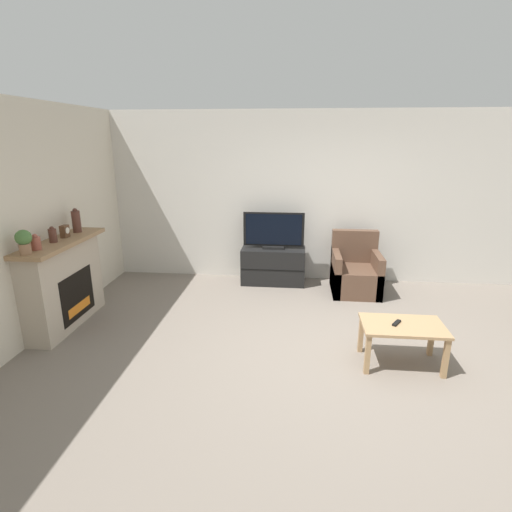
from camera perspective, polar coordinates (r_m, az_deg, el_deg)
The scene contains 14 objects.
ground_plane at distance 4.54m, azimuth 11.42°, elevation -13.88°, with size 24.00×24.00×0.00m, color slate.
wall_back at distance 6.53m, azimuth 10.05°, elevation 8.15°, with size 12.00×0.06×2.70m.
wall_left at distance 5.02m, azimuth -31.41°, elevation 3.48°, with size 0.06×12.00×2.70m.
fireplace at distance 5.47m, azimuth -25.76°, elevation -3.43°, with size 0.44×1.42×1.10m.
mantel_vase_left at distance 4.96m, azimuth -28.97°, elevation 1.68°, with size 0.11×0.11×0.18m.
mantel_vase_centre_left at distance 5.21m, azimuth -27.05°, elevation 2.68°, with size 0.09×0.09×0.19m.
mantel_vase_right at distance 5.64m, azimuth -24.29°, elevation 4.59°, with size 0.11×0.11×0.31m.
mantel_clock at distance 5.42m, azimuth -25.65°, elevation 3.20°, with size 0.08×0.11×0.15m.
potted_plant at distance 4.80m, azimuth -30.24°, elevation 1.92°, with size 0.16×0.16×0.26m.
tv_stand at distance 6.46m, azimuth 2.47°, elevation -1.37°, with size 1.01×0.47×0.58m.
tv at distance 6.31m, azimuth 2.53°, elevation 3.48°, with size 0.96×0.18×0.58m.
armchair at distance 6.27m, azimuth 13.99°, elevation -2.39°, with size 0.70×0.76×0.90m.
coffee_table at distance 4.41m, azimuth 20.20°, elevation -9.99°, with size 0.83×0.51×0.45m.
remote at distance 4.37m, azimuth 19.43°, elevation -9.00°, with size 0.12×0.15×0.02m.
Camera 1 is at (-0.49, -3.90, 2.28)m, focal length 28.00 mm.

